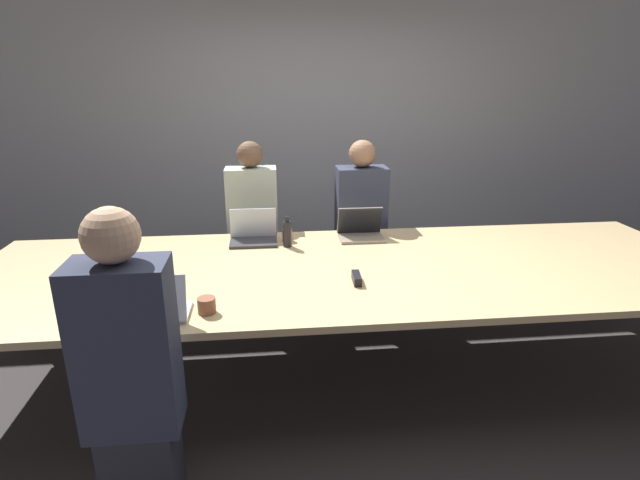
{
  "coord_description": "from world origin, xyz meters",
  "views": [
    {
      "loc": [
        -0.49,
        -2.88,
        1.93
      ],
      "look_at": [
        -0.18,
        0.1,
        0.92
      ],
      "focal_mm": 28.0,
      "sensor_mm": 36.0,
      "label": 1
    }
  ],
  "objects_px": {
    "cup_near_left": "(207,305)",
    "cup_far_midleft": "(287,235)",
    "person_far_center": "(360,230)",
    "bottle_far_midleft": "(287,234)",
    "bottle_near_left": "(113,286)",
    "stapler": "(357,278)",
    "person_far_midleft": "(253,232)",
    "laptop_far_midleft": "(253,232)",
    "laptop_far_center": "(361,229)",
    "person_near_left": "(130,375)",
    "laptop_near_left": "(155,306)"
  },
  "relations": [
    {
      "from": "cup_near_left",
      "to": "cup_far_midleft",
      "type": "height_order",
      "value": "cup_far_midleft"
    },
    {
      "from": "person_far_center",
      "to": "bottle_far_midleft",
      "type": "distance_m",
      "value": 0.84
    },
    {
      "from": "cup_near_left",
      "to": "person_far_center",
      "type": "height_order",
      "value": "person_far_center"
    },
    {
      "from": "bottle_near_left",
      "to": "cup_far_midleft",
      "type": "distance_m",
      "value": 1.35
    },
    {
      "from": "bottle_near_left",
      "to": "cup_near_left",
      "type": "bearing_deg",
      "value": -15.34
    },
    {
      "from": "bottle_near_left",
      "to": "cup_far_midleft",
      "type": "xyz_separation_m",
      "value": [
        0.94,
        0.96,
        -0.07
      ]
    },
    {
      "from": "bottle_far_midleft",
      "to": "stapler",
      "type": "xyz_separation_m",
      "value": [
        0.37,
        -0.67,
        -0.07
      ]
    },
    {
      "from": "bottle_near_left",
      "to": "person_far_midleft",
      "type": "distance_m",
      "value": 1.62
    },
    {
      "from": "cup_near_left",
      "to": "laptop_far_midleft",
      "type": "xyz_separation_m",
      "value": [
        0.21,
        1.11,
        0.03
      ]
    },
    {
      "from": "laptop_far_center",
      "to": "person_far_midleft",
      "type": "relative_size",
      "value": 0.23
    },
    {
      "from": "bottle_near_left",
      "to": "bottle_far_midleft",
      "type": "bearing_deg",
      "value": 41.86
    },
    {
      "from": "bottle_near_left",
      "to": "laptop_far_center",
      "type": "height_order",
      "value": "bottle_near_left"
    },
    {
      "from": "cup_near_left",
      "to": "bottle_near_left",
      "type": "xyz_separation_m",
      "value": [
        -0.49,
        0.13,
        0.07
      ]
    },
    {
      "from": "bottle_near_left",
      "to": "person_far_midleft",
      "type": "xyz_separation_m",
      "value": [
        0.68,
        1.46,
        -0.19
      ]
    },
    {
      "from": "person_near_left",
      "to": "cup_near_left",
      "type": "height_order",
      "value": "person_near_left"
    },
    {
      "from": "laptop_far_center",
      "to": "person_far_midleft",
      "type": "xyz_separation_m",
      "value": [
        -0.8,
        0.48,
        -0.14
      ]
    },
    {
      "from": "bottle_near_left",
      "to": "bottle_far_midleft",
      "type": "relative_size",
      "value": 1.17
    },
    {
      "from": "laptop_far_center",
      "to": "person_far_center",
      "type": "height_order",
      "value": "person_far_center"
    },
    {
      "from": "bottle_near_left",
      "to": "laptop_far_midleft",
      "type": "relative_size",
      "value": 0.76
    },
    {
      "from": "laptop_far_midleft",
      "to": "person_far_midleft",
      "type": "xyz_separation_m",
      "value": [
        -0.02,
        0.48,
        -0.15
      ]
    },
    {
      "from": "laptop_far_center",
      "to": "stapler",
      "type": "distance_m",
      "value": 0.83
    },
    {
      "from": "bottle_near_left",
      "to": "stapler",
      "type": "distance_m",
      "value": 1.33
    },
    {
      "from": "bottle_near_left",
      "to": "laptop_far_midleft",
      "type": "height_order",
      "value": "bottle_near_left"
    },
    {
      "from": "bottle_near_left",
      "to": "bottle_far_midleft",
      "type": "xyz_separation_m",
      "value": [
        0.94,
        0.84,
        -0.02
      ]
    },
    {
      "from": "stapler",
      "to": "laptop_far_center",
      "type": "bearing_deg",
      "value": 80.88
    },
    {
      "from": "cup_near_left",
      "to": "bottle_far_midleft",
      "type": "bearing_deg",
      "value": 65.17
    },
    {
      "from": "laptop_near_left",
      "to": "bottle_far_midleft",
      "type": "distance_m",
      "value": 1.23
    },
    {
      "from": "bottle_near_left",
      "to": "stapler",
      "type": "height_order",
      "value": "bottle_near_left"
    },
    {
      "from": "laptop_far_midleft",
      "to": "cup_far_midleft",
      "type": "relative_size",
      "value": 4.07
    },
    {
      "from": "cup_near_left",
      "to": "laptop_far_midleft",
      "type": "height_order",
      "value": "laptop_far_midleft"
    },
    {
      "from": "person_near_left",
      "to": "bottle_near_left",
      "type": "xyz_separation_m",
      "value": [
        -0.21,
        0.57,
        0.17
      ]
    },
    {
      "from": "person_far_center",
      "to": "bottle_far_midleft",
      "type": "bearing_deg",
      "value": -138.87
    },
    {
      "from": "laptop_near_left",
      "to": "cup_far_midleft",
      "type": "distance_m",
      "value": 1.34
    },
    {
      "from": "person_near_left",
      "to": "person_far_midleft",
      "type": "relative_size",
      "value": 1.01
    },
    {
      "from": "cup_near_left",
      "to": "bottle_near_left",
      "type": "distance_m",
      "value": 0.51
    },
    {
      "from": "person_far_center",
      "to": "cup_far_midleft",
      "type": "bearing_deg",
      "value": -145.83
    },
    {
      "from": "bottle_near_left",
      "to": "person_far_center",
      "type": "xyz_separation_m",
      "value": [
        1.56,
        1.38,
        -0.18
      ]
    },
    {
      "from": "bottle_near_left",
      "to": "stapler",
      "type": "bearing_deg",
      "value": 7.32
    },
    {
      "from": "cup_near_left",
      "to": "laptop_far_center",
      "type": "distance_m",
      "value": 1.49
    },
    {
      "from": "laptop_far_midleft",
      "to": "stapler",
      "type": "bearing_deg",
      "value": -52.91
    },
    {
      "from": "cup_far_midleft",
      "to": "bottle_near_left",
      "type": "bearing_deg",
      "value": -134.35
    },
    {
      "from": "bottle_near_left",
      "to": "person_near_left",
      "type": "bearing_deg",
      "value": -69.87
    },
    {
      "from": "laptop_near_left",
      "to": "stapler",
      "type": "distance_m",
      "value": 1.12
    },
    {
      "from": "person_far_midleft",
      "to": "laptop_near_left",
      "type": "bearing_deg",
      "value": -105.1
    },
    {
      "from": "person_near_left",
      "to": "bottle_near_left",
      "type": "height_order",
      "value": "person_near_left"
    },
    {
      "from": "laptop_far_center",
      "to": "person_far_center",
      "type": "xyz_separation_m",
      "value": [
        0.08,
        0.41,
        -0.14
      ]
    },
    {
      "from": "cup_near_left",
      "to": "stapler",
      "type": "height_order",
      "value": "cup_near_left"
    },
    {
      "from": "bottle_near_left",
      "to": "stapler",
      "type": "xyz_separation_m",
      "value": [
        1.31,
        0.17,
        -0.09
      ]
    },
    {
      "from": "bottle_far_midleft",
      "to": "cup_far_midleft",
      "type": "bearing_deg",
      "value": 87.99
    },
    {
      "from": "cup_near_left",
      "to": "cup_far_midleft",
      "type": "xyz_separation_m",
      "value": [
        0.46,
        1.1,
        0.0
      ]
    }
  ]
}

